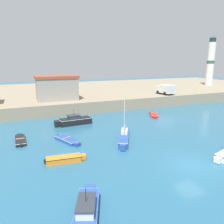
{
  "coord_description": "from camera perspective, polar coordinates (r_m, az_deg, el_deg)",
  "views": [
    {
      "loc": [
        -14.42,
        -14.85,
        9.93
      ],
      "look_at": [
        -1.62,
        15.98,
        2.0
      ],
      "focal_mm": 35.0,
      "sensor_mm": 36.0,
      "label": 1
    }
  ],
  "objects": [
    {
      "name": "motorboat_blue_3",
      "position": [
        15.07,
        -6.78,
        -25.23
      ],
      "size": [
        3.32,
        5.97,
        2.36
      ],
      "color": "#284C9E",
      "rests_on": "ground"
    },
    {
      "name": "sailboat_blue_2",
      "position": [
        27.98,
        3.21,
        -6.39
      ],
      "size": [
        4.04,
        6.51,
        5.44
      ],
      "color": "#284C9E",
      "rests_on": "ground"
    },
    {
      "name": "quay_seawall",
      "position": [
        60.97,
        -8.67,
        4.92
      ],
      "size": [
        120.0,
        40.0,
        2.26
      ],
      "primitive_type": "cube",
      "color": "gray",
      "rests_on": "ground"
    },
    {
      "name": "truck_on_quay",
      "position": [
        51.75,
        13.81,
        5.82
      ],
      "size": [
        2.65,
        4.54,
        2.2
      ],
      "color": "silver",
      "rests_on": "quay_seawall"
    },
    {
      "name": "dinghy_black_8",
      "position": [
        29.78,
        -22.86,
        -6.75
      ],
      "size": [
        1.32,
        4.39,
        0.48
      ],
      "color": "black",
      "rests_on": "ground"
    },
    {
      "name": "ground_plane",
      "position": [
        22.96,
        19.93,
        -13.12
      ],
      "size": [
        200.0,
        200.0,
        0.0
      ],
      "primitive_type": "plane",
      "color": "#28607F"
    },
    {
      "name": "dinghy_red_1",
      "position": [
        40.94,
        10.82,
        -0.59
      ],
      "size": [
        2.68,
        4.21,
        0.49
      ],
      "color": "red",
      "rests_on": "ground"
    },
    {
      "name": "dinghy_blue_5",
      "position": [
        28.06,
        -11.58,
        -7.12
      ],
      "size": [
        2.66,
        4.33,
        0.51
      ],
      "color": "#284C9E",
      "rests_on": "ground"
    },
    {
      "name": "lighthouse",
      "position": [
        75.19,
        24.37,
        11.93
      ],
      "size": [
        2.2,
        2.2,
        14.97
      ],
      "color": "silver",
      "rests_on": "quay_seawall"
    },
    {
      "name": "motorboat_black_4",
      "position": [
        35.12,
        -9.85,
        -2.24
      ],
      "size": [
        5.9,
        2.16,
        2.43
      ],
      "color": "black",
      "rests_on": "ground"
    },
    {
      "name": "dinghy_orange_7",
      "position": [
        22.82,
        -12.24,
        -11.88
      ],
      "size": [
        4.14,
        1.47,
        0.66
      ],
      "color": "orange",
      "rests_on": "ground"
    },
    {
      "name": "harbor_shed_mid_row",
      "position": [
        44.79,
        -14.24,
        6.21
      ],
      "size": [
        8.08,
        5.21,
        4.76
      ],
      "color": "gray",
      "rests_on": "quay_seawall"
    }
  ]
}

